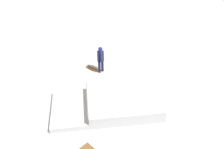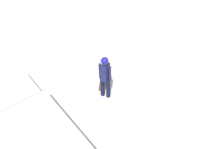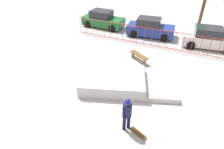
# 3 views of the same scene
# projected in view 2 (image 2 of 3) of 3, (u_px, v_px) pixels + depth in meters

# --- Properties ---
(skate_ramp) EXTENTS (5.97, 4.32, 0.74)m
(skate_ramp) POSITION_uv_depth(u_px,v_px,m) (28.00, 145.00, 7.06)
(skate_ramp) COLOR silver
(skate_ramp) RESTS_ON ground
(skater) EXTENTS (0.43, 0.41, 1.73)m
(skater) POSITION_uv_depth(u_px,v_px,m) (105.00, 75.00, 8.30)
(skater) COLOR black
(skater) RESTS_ON ground
(skateboard) EXTENTS (0.81, 0.49, 0.09)m
(skateboard) POSITION_uv_depth(u_px,v_px,m) (102.00, 83.00, 9.35)
(skateboard) COLOR #593314
(skateboard) RESTS_ON ground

